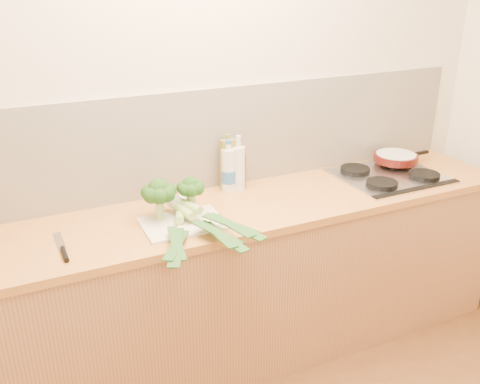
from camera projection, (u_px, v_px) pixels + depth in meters
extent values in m
plane|color=beige|center=(202.00, 116.00, 2.76)|extent=(3.50, 0.00, 3.50)
cube|color=silver|center=(203.00, 140.00, 2.80)|extent=(3.20, 0.02, 0.54)
cube|color=#A67345|center=(227.00, 288.00, 2.84)|extent=(3.20, 0.60, 0.86)
cube|color=#D2843D|center=(226.00, 212.00, 2.67)|extent=(3.20, 0.62, 0.04)
cube|color=silver|center=(389.00, 176.00, 3.06)|extent=(0.58, 0.50, 0.01)
cube|color=black|center=(417.00, 189.00, 2.86)|extent=(0.58, 0.04, 0.01)
cylinder|color=black|center=(382.00, 184.00, 2.89)|extent=(0.17, 0.17, 0.03)
cylinder|color=black|center=(424.00, 175.00, 3.01)|extent=(0.17, 0.17, 0.03)
cylinder|color=black|center=(355.00, 170.00, 3.09)|extent=(0.17, 0.17, 0.03)
cylinder|color=black|center=(396.00, 162.00, 3.21)|extent=(0.17, 0.17, 0.03)
cube|color=silver|center=(183.00, 223.00, 2.49)|extent=(0.38, 0.28, 0.01)
cylinder|color=#96B86B|center=(160.00, 210.00, 2.51)|extent=(0.04, 0.04, 0.09)
sphere|color=#14330D|center=(159.00, 189.00, 2.47)|extent=(0.10, 0.10, 0.10)
sphere|color=#14330D|center=(168.00, 191.00, 2.49)|extent=(0.08, 0.08, 0.08)
sphere|color=#14330D|center=(162.00, 189.00, 2.51)|extent=(0.08, 0.08, 0.08)
sphere|color=#14330D|center=(154.00, 190.00, 2.51)|extent=(0.08, 0.08, 0.08)
sphere|color=#14330D|center=(149.00, 193.00, 2.47)|extent=(0.08, 0.08, 0.08)
sphere|color=#14330D|center=(151.00, 196.00, 2.44)|extent=(0.08, 0.08, 0.08)
sphere|color=#14330D|center=(160.00, 196.00, 2.43)|extent=(0.08, 0.08, 0.08)
sphere|color=#14330D|center=(167.00, 194.00, 2.45)|extent=(0.08, 0.08, 0.08)
cylinder|color=#96B86B|center=(191.00, 204.00, 2.57)|extent=(0.04, 0.04, 0.09)
sphere|color=#14330D|center=(191.00, 185.00, 2.53)|extent=(0.08, 0.08, 0.08)
sphere|color=#14330D|center=(198.00, 186.00, 2.55)|extent=(0.06, 0.06, 0.06)
sphere|color=#14330D|center=(193.00, 185.00, 2.57)|extent=(0.06, 0.06, 0.06)
sphere|color=#14330D|center=(186.00, 185.00, 2.57)|extent=(0.06, 0.06, 0.06)
sphere|color=#14330D|center=(183.00, 188.00, 2.54)|extent=(0.06, 0.06, 0.06)
sphere|color=#14330D|center=(185.00, 190.00, 2.51)|extent=(0.06, 0.06, 0.06)
sphere|color=#14330D|center=(192.00, 191.00, 2.50)|extent=(0.06, 0.06, 0.06)
sphere|color=#14330D|center=(198.00, 189.00, 2.52)|extent=(0.06, 0.06, 0.06)
cylinder|color=white|center=(182.00, 202.00, 2.64)|extent=(0.08, 0.13, 0.04)
cylinder|color=#94BB5D|center=(180.00, 214.00, 2.52)|extent=(0.10, 0.16, 0.04)
cube|color=#204B1B|center=(176.00, 245.00, 2.24)|extent=(0.20, 0.28, 0.02)
cube|color=#204B1B|center=(176.00, 247.00, 2.22)|extent=(0.18, 0.33, 0.01)
cube|color=#204B1B|center=(176.00, 243.00, 2.24)|extent=(0.10, 0.28, 0.02)
cylinder|color=white|center=(173.00, 204.00, 2.58)|extent=(0.06, 0.11, 0.04)
cylinder|color=#94BB5D|center=(185.00, 212.00, 2.50)|extent=(0.07, 0.14, 0.04)
cube|color=#204B1B|center=(219.00, 234.00, 2.28)|extent=(0.05, 0.30, 0.02)
cube|color=#204B1B|center=(222.00, 236.00, 2.27)|extent=(0.11, 0.34, 0.01)
cube|color=#204B1B|center=(218.00, 233.00, 2.29)|extent=(0.15, 0.28, 0.02)
cylinder|color=white|center=(176.00, 200.00, 2.58)|extent=(0.07, 0.11, 0.04)
cylinder|color=#94BB5D|center=(191.00, 207.00, 2.51)|extent=(0.08, 0.13, 0.04)
cube|color=#204B1B|center=(232.00, 225.00, 2.32)|extent=(0.09, 0.30, 0.02)
cube|color=#204B1B|center=(235.00, 226.00, 2.31)|extent=(0.16, 0.34, 0.01)
cube|color=#204B1B|center=(230.00, 224.00, 2.33)|extent=(0.18, 0.26, 0.02)
cube|color=silver|center=(59.00, 241.00, 2.34)|extent=(0.04, 0.18, 0.00)
cylinder|color=black|center=(65.00, 254.00, 2.21)|extent=(0.02, 0.12, 0.02)
cylinder|color=#46100B|center=(396.00, 157.00, 3.19)|extent=(0.26, 0.26, 0.04)
cylinder|color=beige|center=(396.00, 154.00, 3.18)|extent=(0.23, 0.23, 0.00)
cube|color=black|center=(420.00, 153.00, 3.26)|extent=(0.13, 0.02, 0.02)
cube|color=olive|center=(228.00, 165.00, 2.84)|extent=(0.08, 0.05, 0.28)
cylinder|color=olive|center=(228.00, 137.00, 2.78)|extent=(0.02, 0.02, 0.03)
cylinder|color=silver|center=(238.00, 168.00, 2.84)|extent=(0.07, 0.07, 0.24)
cylinder|color=silver|center=(238.00, 141.00, 2.79)|extent=(0.03, 0.03, 0.06)
cylinder|color=brown|center=(240.00, 171.00, 2.87)|extent=(0.06, 0.06, 0.19)
cylinder|color=brown|center=(240.00, 150.00, 2.83)|extent=(0.03, 0.03, 0.05)
cylinder|color=silver|center=(228.00, 170.00, 2.83)|extent=(0.08, 0.08, 0.23)
cylinder|color=silver|center=(228.00, 146.00, 2.78)|extent=(0.03, 0.03, 0.03)
cylinder|color=#2E61AC|center=(229.00, 176.00, 2.84)|extent=(0.08, 0.08, 0.07)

